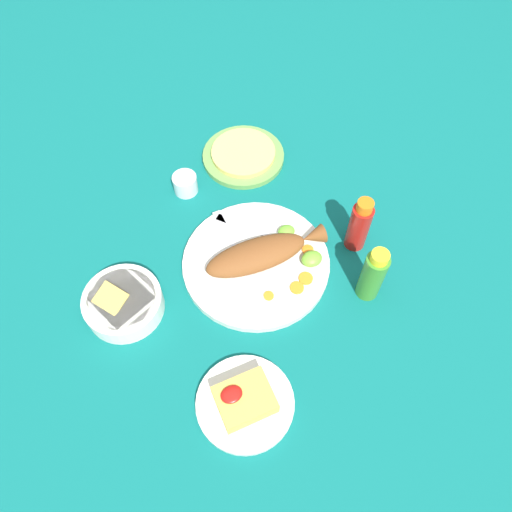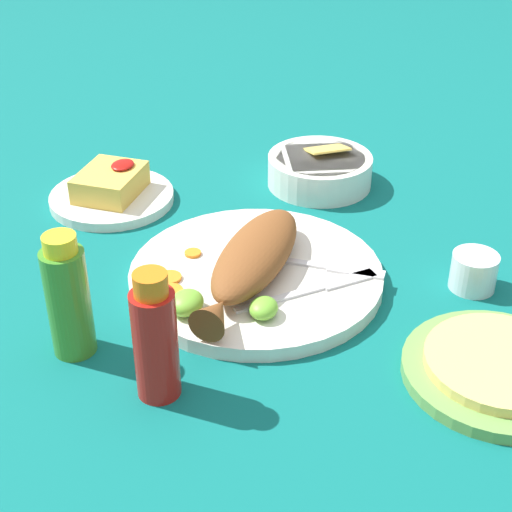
# 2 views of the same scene
# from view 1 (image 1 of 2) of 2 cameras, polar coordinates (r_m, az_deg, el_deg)

# --- Properties ---
(ground_plane) EXTENTS (4.00, 4.00, 0.00)m
(ground_plane) POSITION_cam_1_polar(r_m,az_deg,el_deg) (1.07, 0.00, -1.07)
(ground_plane) COLOR #0C605B
(main_plate) EXTENTS (0.31, 0.31, 0.02)m
(main_plate) POSITION_cam_1_polar(r_m,az_deg,el_deg) (1.07, 0.00, -0.82)
(main_plate) COLOR silver
(main_plate) RESTS_ON ground_plane
(fried_fish) EXTENTS (0.27, 0.09, 0.05)m
(fried_fish) POSITION_cam_1_polar(r_m,az_deg,el_deg) (1.04, 0.65, 0.31)
(fried_fish) COLOR brown
(fried_fish) RESTS_ON main_plate
(fork_near) EXTENTS (0.02, 0.19, 0.00)m
(fork_near) POSITION_cam_1_polar(r_m,az_deg,el_deg) (1.09, -3.02, 2.02)
(fork_near) COLOR silver
(fork_near) RESTS_ON main_plate
(fork_far) EXTENTS (0.13, 0.15, 0.00)m
(fork_far) POSITION_cam_1_polar(r_m,az_deg,el_deg) (1.10, -0.74, 3.15)
(fork_far) COLOR silver
(fork_far) RESTS_ON main_plate
(carrot_slice_near) EXTENTS (0.02, 0.02, 0.00)m
(carrot_slice_near) POSITION_cam_1_polar(r_m,az_deg,el_deg) (1.02, 1.46, -4.57)
(carrot_slice_near) COLOR orange
(carrot_slice_near) RESTS_ON main_plate
(carrot_slice_mid) EXTENTS (0.03, 0.03, 0.00)m
(carrot_slice_mid) POSITION_cam_1_polar(r_m,az_deg,el_deg) (1.04, 5.71, -2.56)
(carrot_slice_mid) COLOR orange
(carrot_slice_mid) RESTS_ON main_plate
(carrot_slice_far) EXTENTS (0.03, 0.03, 0.00)m
(carrot_slice_far) POSITION_cam_1_polar(r_m,az_deg,el_deg) (1.03, 4.70, -3.64)
(carrot_slice_far) COLOR orange
(carrot_slice_far) RESTS_ON main_plate
(carrot_slice_extra) EXTENTS (0.02, 0.02, 0.00)m
(carrot_slice_extra) POSITION_cam_1_polar(r_m,az_deg,el_deg) (1.08, 5.94, 0.70)
(carrot_slice_extra) COLOR orange
(carrot_slice_extra) RESTS_ON main_plate
(lime_wedge_main) EXTENTS (0.04, 0.04, 0.02)m
(lime_wedge_main) POSITION_cam_1_polar(r_m,az_deg,el_deg) (1.05, 6.39, -0.31)
(lime_wedge_main) COLOR #6BB233
(lime_wedge_main) RESTS_ON main_plate
(lime_wedge_side) EXTENTS (0.04, 0.03, 0.02)m
(lime_wedge_side) POSITION_cam_1_polar(r_m,az_deg,el_deg) (1.09, 3.48, 2.82)
(lime_wedge_side) COLOR #6BB233
(lime_wedge_side) RESTS_ON main_plate
(hot_sauce_bottle_red) EXTENTS (0.04, 0.04, 0.14)m
(hot_sauce_bottle_red) POSITION_cam_1_polar(r_m,az_deg,el_deg) (1.07, 11.71, 3.46)
(hot_sauce_bottle_red) COLOR #B21914
(hot_sauce_bottle_red) RESTS_ON ground_plane
(hot_sauce_bottle_green) EXTENTS (0.05, 0.05, 0.14)m
(hot_sauce_bottle_green) POSITION_cam_1_polar(r_m,az_deg,el_deg) (1.01, 13.20, -2.11)
(hot_sauce_bottle_green) COLOR #3D8428
(hot_sauce_bottle_green) RESTS_ON ground_plane
(salt_cup) EXTENTS (0.06, 0.06, 0.05)m
(salt_cup) POSITION_cam_1_polar(r_m,az_deg,el_deg) (1.19, -8.07, 8.08)
(salt_cup) COLOR silver
(salt_cup) RESTS_ON ground_plane
(side_plate_fries) EXTENTS (0.18, 0.18, 0.01)m
(side_plate_fries) POSITION_cam_1_polar(r_m,az_deg,el_deg) (0.95, -1.25, -16.48)
(side_plate_fries) COLOR silver
(side_plate_fries) RESTS_ON ground_plane
(fries_pile) EXTENTS (0.10, 0.08, 0.04)m
(fries_pile) POSITION_cam_1_polar(r_m,az_deg,el_deg) (0.93, -1.33, -16.06)
(fries_pile) COLOR gold
(fries_pile) RESTS_ON side_plate_fries
(guacamole_bowl) EXTENTS (0.16, 0.16, 0.06)m
(guacamole_bowl) POSITION_cam_1_polar(r_m,az_deg,el_deg) (1.04, -14.93, -5.18)
(guacamole_bowl) COLOR white
(guacamole_bowl) RESTS_ON ground_plane
(tortilla_plate) EXTENTS (0.20, 0.20, 0.01)m
(tortilla_plate) POSITION_cam_1_polar(r_m,az_deg,el_deg) (1.25, -1.46, 11.31)
(tortilla_plate) COLOR #6B9E4C
(tortilla_plate) RESTS_ON ground_plane
(tortilla_stack) EXTENTS (0.16, 0.16, 0.01)m
(tortilla_stack) POSITION_cam_1_polar(r_m,az_deg,el_deg) (1.24, -1.47, 11.72)
(tortilla_stack) COLOR #E0C666
(tortilla_stack) RESTS_ON tortilla_plate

